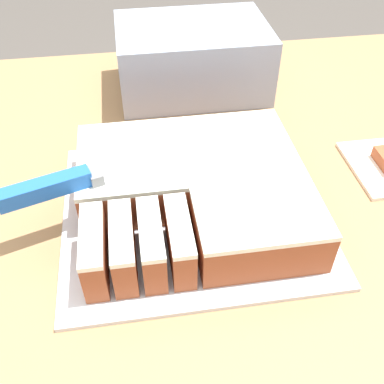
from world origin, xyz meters
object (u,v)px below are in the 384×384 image
at_px(cake, 195,190).
at_px(storage_box, 192,58).
at_px(cake_board, 192,210).
at_px(knife, 82,179).

bearing_deg(cake, storage_box, 81.77).
bearing_deg(storage_box, cake_board, -98.87).
bearing_deg(cake, knife, -178.82).
height_order(cake_board, cake, cake).
xyz_separation_m(cake, knife, (-0.15, -0.00, 0.04)).
bearing_deg(cake, cake_board, -137.39).
distance_m(cake, storage_box, 0.35).
bearing_deg(cake_board, cake, 42.61).
bearing_deg(cake_board, storage_box, 81.13).
xyz_separation_m(cake_board, knife, (-0.14, 0.00, 0.08)).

